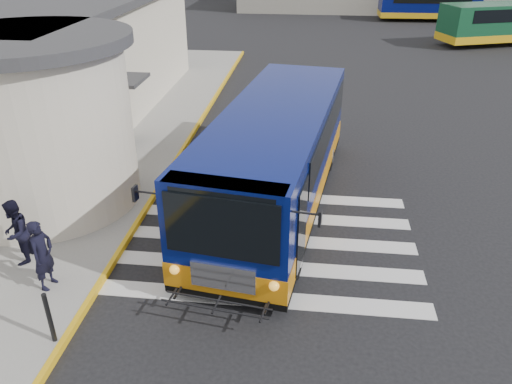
# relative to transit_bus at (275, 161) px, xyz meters

# --- Properties ---
(ground) EXTENTS (140.00, 140.00, 0.00)m
(ground) POSITION_rel_transit_bus_xyz_m (0.36, -1.13, -1.43)
(ground) COLOR black
(ground) RESTS_ON ground
(sidewalk) EXTENTS (10.00, 34.00, 0.15)m
(sidewalk) POSITION_rel_transit_bus_xyz_m (-8.64, 2.87, -1.35)
(sidewalk) COLOR gray
(sidewalk) RESTS_ON ground
(curb_strip) EXTENTS (0.12, 34.00, 0.16)m
(curb_strip) POSITION_rel_transit_bus_xyz_m (-3.69, 2.87, -1.35)
(curb_strip) COLOR gold
(curb_strip) RESTS_ON ground
(station_building) EXTENTS (12.70, 18.70, 4.80)m
(station_building) POSITION_rel_transit_bus_xyz_m (-10.49, 5.78, 1.14)
(station_building) COLOR beige
(station_building) RESTS_ON ground
(crosswalk) EXTENTS (8.00, 5.35, 0.01)m
(crosswalk) POSITION_rel_transit_bus_xyz_m (-0.14, -1.93, -1.42)
(crosswalk) COLOR silver
(crosswalk) RESTS_ON ground
(transit_bus) EXTENTS (4.64, 10.86, 2.99)m
(transit_bus) POSITION_rel_transit_bus_xyz_m (0.00, 0.00, 0.00)
(transit_bus) COLOR #08135E
(transit_bus) RESTS_ON ground
(pedestrian_a) EXTENTS (0.48, 0.67, 1.69)m
(pedestrian_a) POSITION_rel_transit_bus_xyz_m (-4.76, -4.58, -0.43)
(pedestrian_a) COLOR black
(pedestrian_a) RESTS_ON sidewalk
(pedestrian_b) EXTENTS (0.77, 0.91, 1.65)m
(pedestrian_b) POSITION_rel_transit_bus_xyz_m (-5.86, -3.76, -0.46)
(pedestrian_b) COLOR black
(pedestrian_b) RESTS_ON sidewalk
(bollard) EXTENTS (0.09, 0.09, 1.15)m
(bollard) POSITION_rel_transit_bus_xyz_m (-3.84, -6.20, -0.70)
(bollard) COLOR black
(bollard) RESTS_ON sidewalk
(far_bus_a) EXTENTS (8.51, 2.64, 2.18)m
(far_bus_a) POSITION_rel_transit_bus_xyz_m (10.71, 34.58, -0.02)
(far_bus_a) COLOR #070F55
(far_bus_a) RESTS_ON ground
(far_bus_b) EXTENTS (9.56, 5.57, 2.38)m
(far_bus_b) POSITION_rel_transit_bus_xyz_m (14.12, 24.88, 0.12)
(far_bus_b) COLOR #13482A
(far_bus_b) RESTS_ON ground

